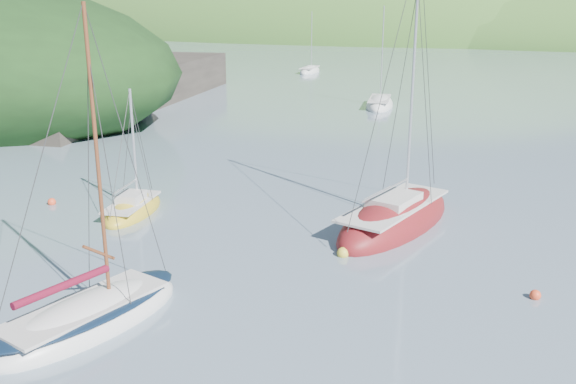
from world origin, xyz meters
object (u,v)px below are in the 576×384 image
at_px(sailboat_yellow, 133,210).
at_px(sloop_red, 395,221).
at_px(distant_sloop_a, 379,105).
at_px(distant_sloop_c, 310,71).
at_px(daysailer_white, 90,318).

bearing_deg(sailboat_yellow, sloop_red, 3.25).
bearing_deg(distant_sloop_a, distant_sloop_c, 113.05).
bearing_deg(distant_sloop_c, daysailer_white, -79.55).
bearing_deg(sloop_red, daysailer_white, -104.93).
bearing_deg(daysailer_white, distant_sloop_c, 118.38).
distance_m(sailboat_yellow, distant_sloop_c, 58.63).
distance_m(daysailer_white, distant_sloop_c, 68.98).
distance_m(sloop_red, distant_sloop_c, 59.53).
distance_m(sailboat_yellow, distant_sloop_a, 33.94).
relative_size(sailboat_yellow, distant_sloop_c, 0.74).
distance_m(distant_sloop_a, distant_sloop_c, 28.16).
relative_size(sloop_red, distant_sloop_a, 1.32).
bearing_deg(distant_sloop_c, distant_sloop_a, -60.82).
relative_size(daysailer_white, sailboat_yellow, 1.64).
bearing_deg(sailboat_yellow, distant_sloop_a, 74.17).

